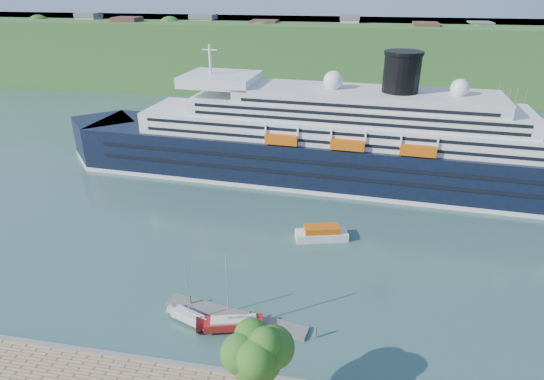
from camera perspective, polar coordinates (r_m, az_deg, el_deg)
The scene contains 9 objects.
ground at distance 52.59m, azimuth -9.10°, elevation -21.73°, with size 400.00×400.00×0.00m, color #2D514C.
far_hillside at distance 180.94m, azimuth 6.20°, elevation 16.55°, with size 400.00×50.00×24.00m, color #2F5522.
quay_coping at distance 51.64m, azimuth -9.27°, elevation -21.01°, with size 220.00×0.50×0.30m, color slate.
cruise_ship at distance 91.28m, azimuth 7.43°, elevation 8.99°, with size 117.78×17.15×26.45m, color black, non-canonical shape.
promenade_tree at distance 43.73m, azimuth -2.03°, elevation -21.34°, with size 6.53×6.53×10.82m, color #27631A, non-canonical shape.
floating_pontoon at distance 58.43m, azimuth -4.68°, elevation -15.46°, with size 18.55×2.27×0.41m, color gray, non-canonical shape.
sailboat_white_near at distance 55.85m, azimuth -10.20°, elevation -13.08°, with size 6.14×1.70×7.93m, color silver, non-canonical shape.
sailboat_red at distance 53.67m, azimuth -4.99°, elevation -13.12°, with size 7.73×2.15×9.98m, color maroon, non-canonical shape.
tender_launch at distance 73.41m, azimuth 6.24°, elevation -5.34°, with size 8.37×2.86×2.31m, color #CC550C, non-canonical shape.
Camera 1 is at (14.08, -33.51, 38.01)m, focal length 30.00 mm.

